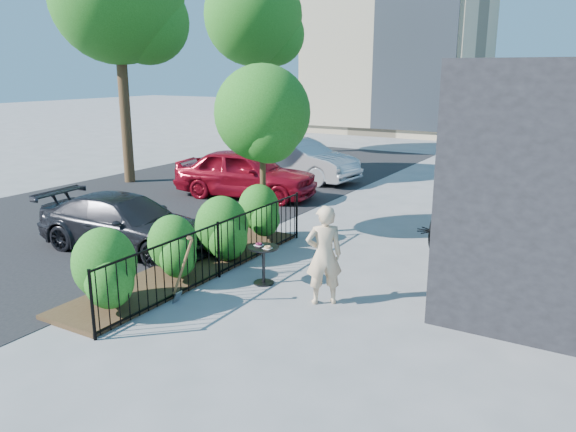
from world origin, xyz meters
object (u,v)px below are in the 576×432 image
Objects in this scene: woman at (324,255)px; car_darkgrey at (126,223)px; shovel at (182,274)px; car_silver at (298,160)px; street_tree_near at (118,5)px; patio_tree at (264,119)px; car_red at (246,173)px; street_tree_far at (254,22)px; cafe_table at (264,258)px.

woman reaches higher than car_darkgrey.
car_silver is (-3.78, 10.69, 0.19)m from shovel.
street_tree_near is 4.86× the size of woman.
woman is 0.38× the size of car_silver.
woman is 2.40m from shovel.
patio_tree is 4.78m from car_red.
shovel is (8.68, -15.30, -5.37)m from street_tree_far.
street_tree_far is at bearing 90.00° from street_tree_near.
patio_tree is 0.48× the size of street_tree_far.
woman is at bearing -145.90° from car_red.
street_tree_near reaches higher than car_red.
street_tree_near is at bearing 139.96° from shovel.
woman is (1.36, -0.24, 0.36)m from cafe_table.
car_red is 1.07× the size of car_darkgrey.
street_tree_far is 15.65m from car_darkgrey.
car_silver is 9.03m from car_darkgrey.
shovel is (-0.66, -1.49, 0.06)m from cafe_table.
patio_tree is at bearing -81.32° from woman.
patio_tree is 0.48× the size of street_tree_near.
cafe_table is at bearing -98.25° from car_darkgrey.
street_tree_near is 7.90m from car_silver.
car_silver reaches higher than shovel.
street_tree_near is 6.61× the size of shovel.
patio_tree is 0.89× the size of car_red.
car_darkgrey is at bearing 150.91° from shovel.
patio_tree is at bearing 122.30° from cafe_table.
woman is 1.36× the size of shovel.
street_tree_far reaches higher than car_darkgrey.
street_tree_near is 1.87× the size of car_red.
patio_tree is 7.44m from car_silver.
patio_tree is 0.88× the size of car_silver.
car_darkgrey is (0.73, -9.00, -0.13)m from car_silver.
cafe_table is 0.17× the size of car_red.
car_silver is at bearing 115.76° from cafe_table.
woman is (10.70, -6.04, -5.07)m from street_tree_near.
car_darkgrey is (0.74, -5.70, -0.15)m from car_red.
shovel is (8.68, -7.30, -5.37)m from street_tree_near.
car_red reaches higher than car_silver.
shovel reaches higher than cafe_table.
shovel is 3.49m from car_darkgrey.
car_red is at bearing 2.36° from car_darkgrey.
street_tree_near is 12.55m from shovel.
car_red is (4.89, 0.10, -5.16)m from street_tree_near.
car_darkgrey is (-3.05, 1.70, 0.05)m from shovel.
car_silver is at bearing -96.36° from woman.
patio_tree is at bearing -150.66° from car_silver.
cafe_table is 10.22m from car_silver.
woman is at bearing -52.68° from street_tree_far.
patio_tree is 3.83m from car_darkgrey.
patio_tree reaches higher than woman.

